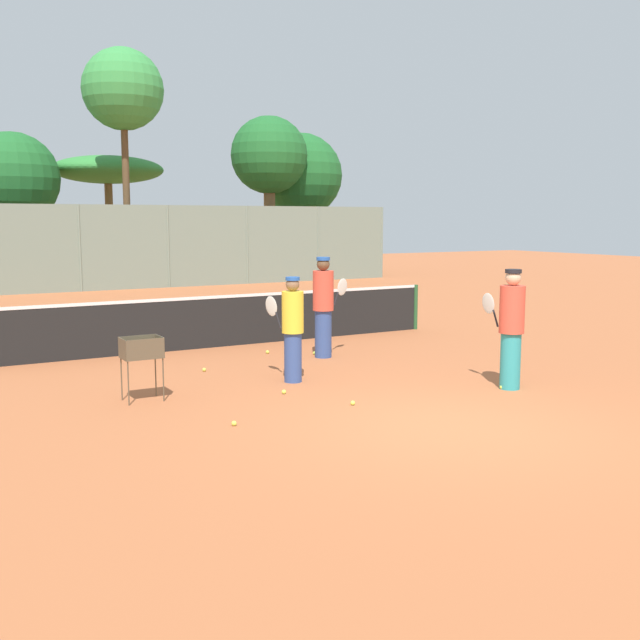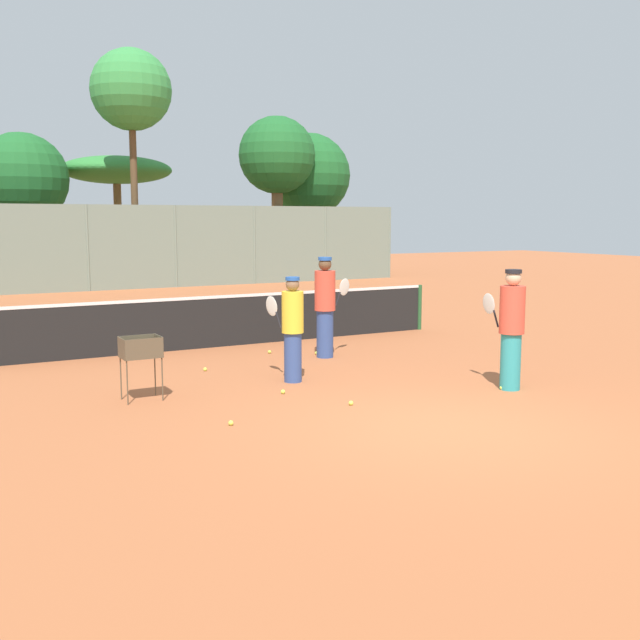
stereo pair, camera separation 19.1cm
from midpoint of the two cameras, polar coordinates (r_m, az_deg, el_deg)
ground_plane at (r=9.71m, az=10.12°, el=-8.10°), size 80.00×80.00×0.00m
tennis_net at (r=15.62m, az=-6.42°, el=0.05°), size 9.76×0.10×1.07m
back_fence at (r=28.58m, az=-17.09°, el=5.26°), size 26.61×0.08×3.15m
tree_0 at (r=33.03m, az=-21.62°, el=9.90°), size 3.71×3.71×6.10m
tree_2 at (r=33.69m, az=-3.14°, el=12.29°), size 3.38×3.38×7.10m
tree_3 at (r=34.88m, az=-15.09°, el=10.91°), size 4.84×4.84×5.38m
tree_4 at (r=35.71m, az=-0.72°, el=10.91°), size 3.91×3.91×6.62m
tree_5 at (r=31.53m, az=-14.02°, el=16.55°), size 3.17×3.17×9.24m
player_white_outfit at (r=12.06m, az=-1.67°, el=-0.59°), size 0.37×0.89×1.71m
player_red_cap at (r=11.89m, az=14.82°, el=-0.57°), size 0.39×0.95×1.86m
player_yellow_shirt at (r=14.19m, az=0.79°, el=1.10°), size 0.93×0.46×1.91m
ball_cart at (r=11.13m, az=-12.89°, el=-2.43°), size 0.56×0.41×0.94m
tennis_ball_0 at (r=9.72m, az=-6.24°, el=-7.81°), size 0.07×0.07×0.07m
tennis_ball_1 at (r=13.16m, az=-8.33°, el=-3.74°), size 0.07×0.07×0.07m
tennis_ball_2 at (r=14.74m, az=-3.50°, el=-2.44°), size 0.07×0.07×0.07m
tennis_ball_3 at (r=10.68m, az=2.89°, el=-6.34°), size 0.07×0.07×0.07m
tennis_ball_4 at (r=12.66m, az=14.80°, el=-4.37°), size 0.07×0.07×0.07m
tennis_ball_5 at (r=14.59m, az=0.11°, el=-2.53°), size 0.07×0.07×0.07m
tennis_ball_6 at (r=11.97m, az=14.13°, el=-5.03°), size 0.07×0.07×0.07m
tennis_ball_7 at (r=11.37m, az=-2.36°, el=-5.48°), size 0.07×0.07×0.07m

